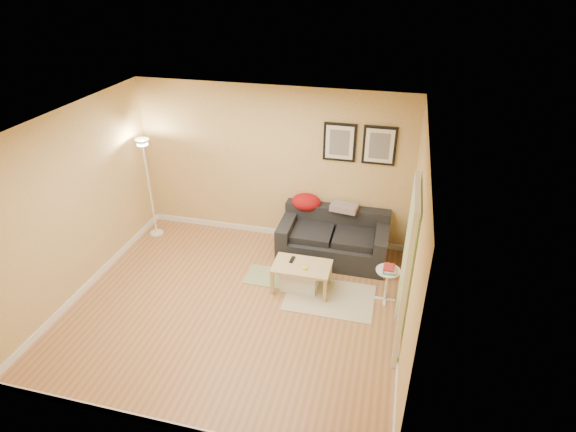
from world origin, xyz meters
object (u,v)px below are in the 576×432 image
object	(u,v)px
sofa	(333,237)
storage_bin	(300,278)
coffee_table	(302,277)
floor_lamp	(150,191)
book_stack	(389,269)
side_table	(386,285)

from	to	relation	value
sofa	storage_bin	size ratio (longest dim) A/B	3.17
sofa	coffee_table	world-z (taller)	sofa
sofa	coffee_table	distance (m)	0.99
floor_lamp	storage_bin	bearing A→B (deg)	-17.22
coffee_table	floor_lamp	xyz separation A→B (m)	(-2.82, 0.89, 0.62)
floor_lamp	book_stack	bearing A→B (deg)	-12.27
sofa	side_table	bearing A→B (deg)	-44.97
coffee_table	side_table	xyz separation A→B (m)	(1.20, 0.03, 0.05)
sofa	floor_lamp	bearing A→B (deg)	-179.41
sofa	floor_lamp	xyz separation A→B (m)	(-3.12, -0.03, 0.45)
storage_bin	sofa	bearing A→B (deg)	69.27
coffee_table	storage_bin	bearing A→B (deg)	125.59
book_stack	storage_bin	bearing A→B (deg)	-169.14
coffee_table	book_stack	size ratio (longest dim) A/B	3.84
sofa	coffee_table	bearing A→B (deg)	-108.44
side_table	book_stack	xyz separation A→B (m)	(0.01, -0.01, 0.29)
side_table	book_stack	size ratio (longest dim) A/B	2.40
sofa	side_table	size ratio (longest dim) A/B	3.28
book_stack	floor_lamp	bearing A→B (deg)	179.20
side_table	sofa	bearing A→B (deg)	135.03
floor_lamp	side_table	bearing A→B (deg)	-12.10
coffee_table	book_stack	distance (m)	1.26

